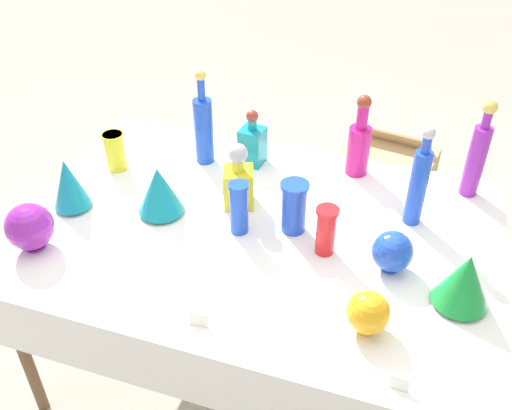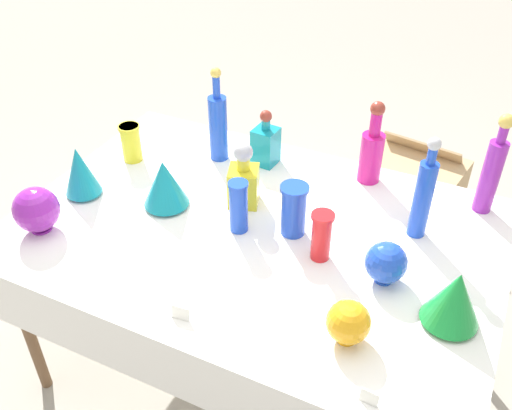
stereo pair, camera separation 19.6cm
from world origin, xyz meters
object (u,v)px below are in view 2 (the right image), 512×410
at_px(slender_vase_1, 321,235).
at_px(fluted_vase_0, 165,183).
at_px(tall_bottle_0, 372,151).
at_px(round_bowl_2, 36,210).
at_px(cardboard_box_behind_left, 410,195).
at_px(fluted_vase_2, 455,298).
at_px(square_decanter_0, 244,180).
at_px(round_bowl_1, 386,263).
at_px(tall_bottle_2, 492,170).
at_px(slender_vase_2, 131,142).
at_px(round_bowl_0, 348,322).
at_px(tall_bottle_3, 424,195).
at_px(square_decanter_1, 266,143).
at_px(tall_bottle_1, 218,125).
at_px(fluted_vase_1, 80,171).
at_px(slender_vase_0, 239,205).
at_px(slender_vase_3, 294,208).

distance_m(slender_vase_1, fluted_vase_0, 0.62).
relative_size(tall_bottle_0, round_bowl_2, 2.03).
bearing_deg(cardboard_box_behind_left, tall_bottle_0, -95.38).
bearing_deg(fluted_vase_2, cardboard_box_behind_left, 104.15).
distance_m(square_decanter_0, round_bowl_1, 0.61).
xyz_separation_m(tall_bottle_2, cardboard_box_behind_left, (-0.36, 0.79, -0.73)).
relative_size(square_decanter_0, slender_vase_2, 1.61).
relative_size(round_bowl_0, round_bowl_2, 0.80).
relative_size(tall_bottle_3, round_bowl_0, 2.85).
distance_m(tall_bottle_0, round_bowl_0, 0.83).
distance_m(square_decanter_1, cardboard_box_behind_left, 1.18).
xyz_separation_m(tall_bottle_1, square_decanter_0, (0.24, -0.24, -0.05)).
bearing_deg(tall_bottle_0, slender_vase_2, -163.27).
relative_size(fluted_vase_1, round_bowl_1, 1.44).
bearing_deg(round_bowl_0, fluted_vase_2, 37.52).
height_order(tall_bottle_2, slender_vase_0, tall_bottle_2).
bearing_deg(round_bowl_2, fluted_vase_2, 7.61).
bearing_deg(slender_vase_0, tall_bottle_2, 33.19).
bearing_deg(slender_vase_2, tall_bottle_2, 11.28).
distance_m(tall_bottle_2, fluted_vase_1, 1.49).
xyz_separation_m(tall_bottle_3, cardboard_box_behind_left, (-0.17, 1.04, -0.73)).
height_order(square_decanter_1, fluted_vase_0, square_decanter_1).
relative_size(tall_bottle_3, slender_vase_3, 1.98).
relative_size(tall_bottle_1, square_decanter_0, 1.57).
height_order(tall_bottle_0, round_bowl_2, tall_bottle_0).
distance_m(square_decanter_1, slender_vase_0, 0.45).
height_order(slender_vase_0, slender_vase_2, slender_vase_0).
xyz_separation_m(tall_bottle_1, slender_vase_0, (0.29, -0.39, -0.05)).
height_order(slender_vase_3, cardboard_box_behind_left, slender_vase_3).
relative_size(square_decanter_1, fluted_vase_0, 1.25).
bearing_deg(slender_vase_2, fluted_vase_1, -94.28).
bearing_deg(slender_vase_0, slender_vase_2, 160.03).
bearing_deg(fluted_vase_1, round_bowl_1, 1.81).
xyz_separation_m(tall_bottle_0, tall_bottle_1, (-0.61, -0.11, 0.02)).
distance_m(round_bowl_1, round_bowl_2, 1.19).
height_order(slender_vase_3, fluted_vase_1, fluted_vase_1).
xyz_separation_m(square_decanter_1, round_bowl_0, (0.60, -0.75, -0.02)).
distance_m(tall_bottle_1, round_bowl_1, 0.92).
distance_m(tall_bottle_3, square_decanter_0, 0.63).
height_order(tall_bottle_3, fluted_vase_1, tall_bottle_3).
distance_m(square_decanter_1, slender_vase_3, 0.46).
xyz_separation_m(tall_bottle_0, fluted_vase_1, (-0.95, -0.57, -0.03)).
relative_size(slender_vase_1, round_bowl_0, 1.32).
distance_m(fluted_vase_1, round_bowl_2, 0.24).
distance_m(slender_vase_3, fluted_vase_0, 0.49).
relative_size(slender_vase_1, cardboard_box_behind_left, 0.32).
distance_m(tall_bottle_0, slender_vase_2, 0.97).
xyz_separation_m(slender_vase_1, round_bowl_0, (0.19, -0.30, -0.03)).
distance_m(tall_bottle_3, fluted_vase_1, 1.24).
distance_m(tall_bottle_0, slender_vase_0, 0.59).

